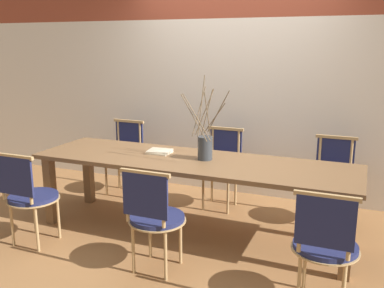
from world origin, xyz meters
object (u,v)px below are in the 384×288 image
chair_near_center (325,243)px  vase_centerpiece (205,146)px  chair_far_center (333,177)px  dining_table (192,168)px  book_stack (160,152)px

chair_near_center → vase_centerpiece: size_ratio=1.13×
chair_far_center → vase_centerpiece: size_ratio=1.13×
vase_centerpiece → chair_far_center: bearing=33.3°
chair_near_center → chair_far_center: same height
dining_table → chair_far_center: bearing=32.6°
chair_far_center → book_stack: chair_far_center is taller
book_stack → vase_centerpiece: bearing=-5.8°
book_stack → chair_far_center: bearing=22.8°
chair_near_center → vase_centerpiece: bearing=145.0°
chair_far_center → chair_near_center: bearing=92.8°
chair_far_center → dining_table: bearing=32.6°
dining_table → chair_near_center: 1.52m
chair_near_center → chair_far_center: (-0.07, 1.56, 0.00)m
book_stack → dining_table: bearing=-14.6°
dining_table → chair_near_center: chair_near_center is taller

